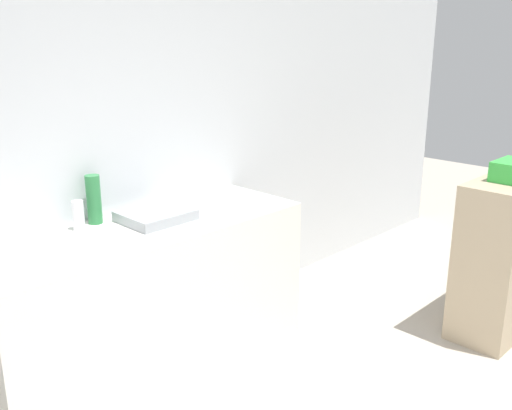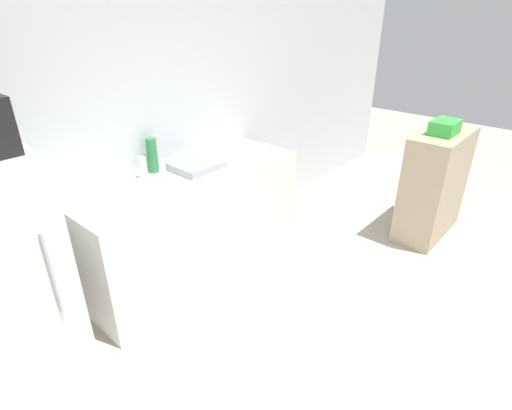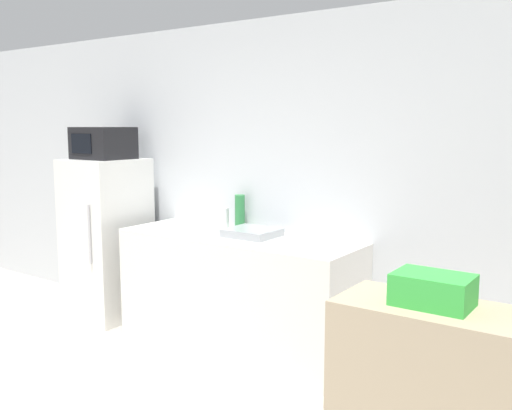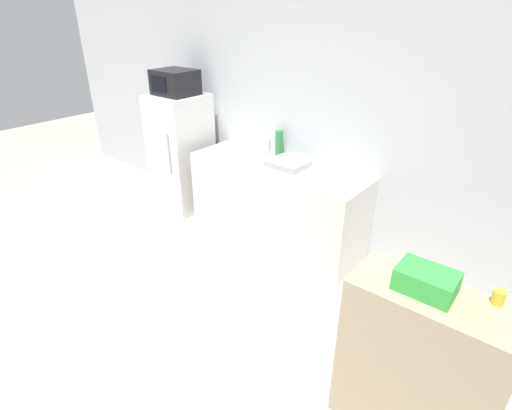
{
  "view_description": "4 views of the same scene",
  "coord_description": "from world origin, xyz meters",
  "px_view_note": "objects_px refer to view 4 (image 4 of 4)",
  "views": [
    {
      "loc": [
        -1.57,
        -0.1,
        1.96
      ],
      "look_at": [
        0.46,
        1.89,
        1.11
      ],
      "focal_mm": 40.0,
      "sensor_mm": 36.0,
      "label": 1
    },
    {
      "loc": [
        -1.7,
        0.15,
        2.13
      ],
      "look_at": [
        0.15,
        1.78,
        0.88
      ],
      "focal_mm": 28.0,
      "sensor_mm": 36.0,
      "label": 2
    },
    {
      "loc": [
        2.8,
        -0.97,
        1.77
      ],
      "look_at": [
        0.64,
        2.08,
        1.24
      ],
      "focal_mm": 40.0,
      "sensor_mm": 36.0,
      "label": 3
    },
    {
      "loc": [
        2.5,
        -0.66,
        2.43
      ],
      "look_at": [
        0.53,
        1.73,
        0.86
      ],
      "focal_mm": 28.0,
      "sensor_mm": 36.0,
      "label": 4
    }
  ],
  "objects_px": {
    "refrigerator": "(182,153)",
    "bottle_short": "(268,147)",
    "bottle_tall": "(279,143)",
    "microwave": "(175,82)",
    "jar": "(499,297)",
    "basket": "(426,281)"
  },
  "relations": [
    {
      "from": "refrigerator",
      "to": "basket",
      "type": "height_order",
      "value": "refrigerator"
    },
    {
      "from": "bottle_short",
      "to": "refrigerator",
      "type": "bearing_deg",
      "value": -167.15
    },
    {
      "from": "bottle_tall",
      "to": "bottle_short",
      "type": "relative_size",
      "value": 1.69
    },
    {
      "from": "refrigerator",
      "to": "basket",
      "type": "bearing_deg",
      "value": -19.91
    },
    {
      "from": "bottle_short",
      "to": "jar",
      "type": "height_order",
      "value": "jar"
    },
    {
      "from": "refrigerator",
      "to": "bottle_short",
      "type": "xyz_separation_m",
      "value": [
        1.17,
        0.27,
        0.27
      ]
    },
    {
      "from": "bottle_tall",
      "to": "microwave",
      "type": "bearing_deg",
      "value": -166.58
    },
    {
      "from": "jar",
      "to": "microwave",
      "type": "bearing_deg",
      "value": 163.54
    },
    {
      "from": "microwave",
      "to": "bottle_short",
      "type": "xyz_separation_m",
      "value": [
        1.17,
        0.27,
        -0.61
      ]
    },
    {
      "from": "bottle_tall",
      "to": "basket",
      "type": "relative_size",
      "value": 0.95
    },
    {
      "from": "microwave",
      "to": "basket",
      "type": "relative_size",
      "value": 1.6
    },
    {
      "from": "microwave",
      "to": "jar",
      "type": "distance_m",
      "value": 3.92
    },
    {
      "from": "microwave",
      "to": "bottle_short",
      "type": "height_order",
      "value": "microwave"
    },
    {
      "from": "refrigerator",
      "to": "bottle_short",
      "type": "bearing_deg",
      "value": 12.85
    },
    {
      "from": "bottle_tall",
      "to": "bottle_short",
      "type": "bearing_deg",
      "value": -161.77
    },
    {
      "from": "microwave",
      "to": "basket",
      "type": "distance_m",
      "value": 3.65
    },
    {
      "from": "refrigerator",
      "to": "microwave",
      "type": "xyz_separation_m",
      "value": [
        -0.0,
        -0.0,
        0.87
      ]
    },
    {
      "from": "bottle_tall",
      "to": "bottle_short",
      "type": "xyz_separation_m",
      "value": [
        -0.12,
        -0.04,
        -0.06
      ]
    },
    {
      "from": "bottle_short",
      "to": "jar",
      "type": "xyz_separation_m",
      "value": [
        2.55,
        -1.37,
        0.1
      ]
    },
    {
      "from": "bottle_short",
      "to": "basket",
      "type": "bearing_deg",
      "value": -33.94
    },
    {
      "from": "basket",
      "to": "bottle_short",
      "type": "bearing_deg",
      "value": 146.06
    },
    {
      "from": "refrigerator",
      "to": "basket",
      "type": "xyz_separation_m",
      "value": [
        3.4,
        -1.23,
        0.39
      ]
    }
  ]
}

